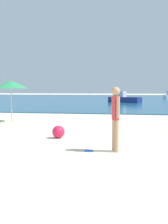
{
  "coord_description": "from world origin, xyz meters",
  "views": [
    {
      "loc": [
        2.25,
        -4.2,
        1.66
      ],
      "look_at": [
        0.54,
        5.52,
        0.84
      ],
      "focal_mm": 44.65,
      "sensor_mm": 36.0,
      "label": 1
    }
  ],
  "objects": [
    {
      "name": "water",
      "position": [
        0.0,
        44.01,
        0.03
      ],
      "size": [
        160.0,
        60.0,
        0.06
      ],
      "primitive_type": "cube",
      "color": "#14567F",
      "rests_on": "ground"
    },
    {
      "name": "boat_near",
      "position": [
        1.13,
        30.08,
        0.53
      ],
      "size": [
        4.14,
        3.0,
        1.36
      ],
      "rotation": [
        0.0,
        0.0,
        -0.48
      ],
      "color": "navy",
      "rests_on": "water"
    },
    {
      "name": "frisbee",
      "position": [
        1.11,
        3.03,
        0.01
      ],
      "size": [
        0.23,
        0.23,
        0.03
      ],
      "primitive_type": "cylinder",
      "color": "blue",
      "rests_on": "ground"
    },
    {
      "name": "person_standing",
      "position": [
        1.8,
        3.13,
        0.98
      ],
      "size": [
        0.23,
        0.36,
        1.72
      ],
      "rotation": [
        0.0,
        0.0,
        2.07
      ],
      "color": "tan",
      "rests_on": "ground"
    },
    {
      "name": "beach_umbrella",
      "position": [
        -3.76,
        8.93,
        1.88
      ],
      "size": [
        1.72,
        1.72,
        2.08
      ],
      "color": "#B7B7BC",
      "rests_on": "ground"
    },
    {
      "name": "beach_ball",
      "position": [
        -0.22,
        4.85,
        0.21
      ],
      "size": [
        0.43,
        0.43,
        0.43
      ],
      "primitive_type": "sphere",
      "color": "#E51E4C",
      "rests_on": "ground"
    }
  ]
}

